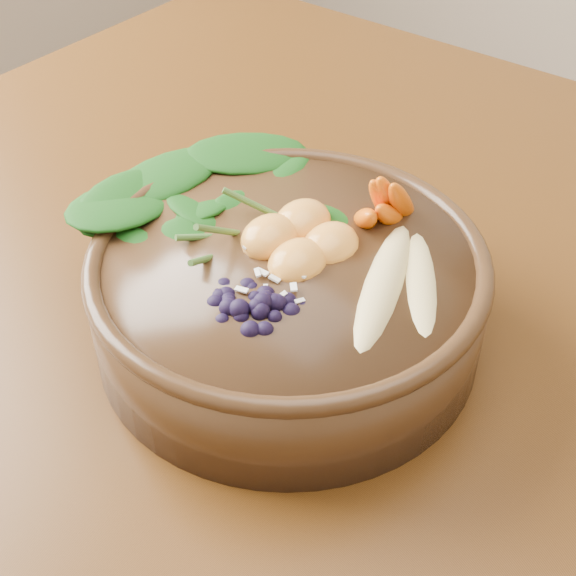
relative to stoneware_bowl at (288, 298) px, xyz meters
The scene contains 7 objects.
stoneware_bowl is the anchor object (origin of this frame).
kale_heap 0.10m from the stoneware_bowl, 141.82° to the left, with size 0.20×0.18×0.05m, color #154E12, non-canonical shape.
carrot_cluster 0.13m from the stoneware_bowl, 71.26° to the left, with size 0.06×0.06×0.08m, color orange, non-canonical shape.
banana_halves 0.10m from the stoneware_bowl, 17.69° to the left, with size 0.12×0.17×0.03m.
mandarin_cluster 0.06m from the stoneware_bowl, 98.61° to the left, with size 0.09×0.10×0.03m, color orange, non-canonical shape.
blueberry_pile 0.09m from the stoneware_bowl, 72.19° to the right, with size 0.14×0.11×0.04m, color black, non-canonical shape.
coconut_flakes 0.05m from the stoneware_bowl, 69.34° to the right, with size 0.10×0.07×0.01m, color white, non-canonical shape.
Camera 1 is at (0.06, -0.50, 1.21)m, focal length 50.00 mm.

